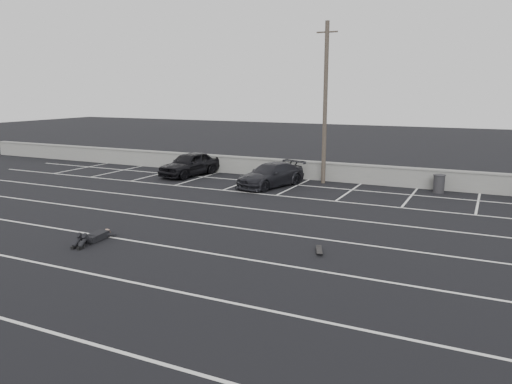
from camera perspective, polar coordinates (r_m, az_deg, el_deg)
The scene contains 9 objects.
ground at distance 17.43m, azimuth -12.73°, elevation -5.66°, with size 120.00×120.00×0.00m, color black.
seawall at distance 29.28m, azimuth 4.40°, elevation 2.67°, with size 50.00×0.45×1.06m.
stall_lines at distance 20.95m, azimuth -5.44°, elevation -2.48°, with size 36.00×20.05×0.01m.
car_left at distance 30.20m, azimuth -7.60°, elevation 3.20°, with size 1.69×4.20×1.43m, color black.
car_right at distance 26.61m, azimuth 1.68°, elevation 1.96°, with size 1.75×4.31×1.25m, color black.
utility_pole at distance 27.50m, azimuth 7.91°, elevation 10.01°, with size 1.15×0.23×8.62m.
trash_bin at distance 26.64m, azimuth 20.18°, elevation 0.91°, with size 0.79×0.79×0.92m.
person at distance 18.14m, azimuth -17.58°, elevation -4.45°, with size 1.22×2.48×0.48m, color black, non-canonical shape.
skateboard at distance 16.11m, azimuth 7.24°, elevation -6.65°, with size 0.42×0.72×0.09m.
Camera 1 is at (10.47, -12.96, 5.10)m, focal length 35.00 mm.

